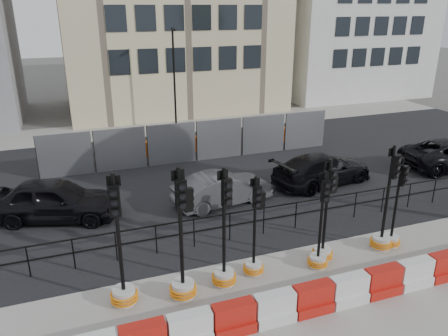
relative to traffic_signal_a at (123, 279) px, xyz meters
name	(u,v)px	position (x,y,z in m)	size (l,w,h in m)	color
ground	(279,252)	(4.87, 0.87, -0.74)	(120.00, 120.00, 0.00)	#51514C
sidewalk_near	(334,311)	(4.87, -2.13, -0.73)	(40.00, 6.00, 0.02)	gray
road	(209,175)	(4.87, 7.87, -0.73)	(40.00, 14.00, 0.03)	black
sidewalk_far	(165,126)	(4.87, 16.87, -0.73)	(40.00, 4.00, 0.02)	gray
kerb_railing	(264,216)	(4.87, 2.07, -0.06)	(18.00, 0.04, 1.00)	black
heras_fencing	(202,142)	(5.44, 10.74, -0.09)	(14.33, 1.72, 2.00)	gray
lamp_post_far	(174,77)	(5.37, 15.85, 2.48)	(0.12, 0.56, 6.00)	black
barrier_row	(331,295)	(4.87, -1.93, -0.38)	(14.65, 0.50, 0.80)	red
traffic_signal_a	(123,279)	(0.00, 0.00, 0.00)	(0.71, 0.71, 3.60)	beige
traffic_signal_b	(183,268)	(1.50, -0.25, 0.12)	(0.72, 0.72, 3.64)	beige
traffic_signal_c	(224,262)	(2.69, -0.10, -0.04)	(0.67, 0.67, 3.42)	beige
traffic_signal_d	(254,252)	(3.66, 0.09, -0.03)	(0.59, 0.59, 2.99)	beige
traffic_signal_e	(319,248)	(5.55, -0.24, -0.12)	(0.59, 0.59, 3.01)	beige
traffic_signal_f	(324,237)	(5.90, 0.06, 0.02)	(0.63, 0.63, 3.20)	beige
traffic_signal_g	(383,229)	(7.98, -0.02, -0.04)	(0.67, 0.67, 3.40)	beige
traffic_signal_h	(393,229)	(8.36, 0.00, -0.13)	(0.59, 0.59, 2.97)	beige
car_a	(55,200)	(-1.60, 5.62, 0.01)	(4.77, 3.07, 1.51)	black
car_b	(222,189)	(4.40, 4.79, -0.11)	(3.99, 1.93, 1.26)	#49494E
car_c	(322,169)	(9.09, 5.24, -0.08)	(4.85, 2.64, 1.33)	black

